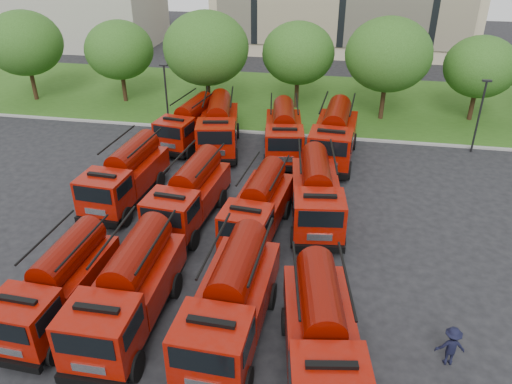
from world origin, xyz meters
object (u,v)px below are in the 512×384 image
fire_truck_11 (334,135)px  fire_truck_3 (321,336)px  firefighter_3 (447,362)px  fire_truck_5 (190,194)px  fire_truck_9 (218,126)px  fire_truck_7 (316,193)px  fire_truck_4 (126,175)px  fire_truck_10 (284,132)px  firefighter_2 (346,348)px  fire_truck_1 (129,290)px  fire_truck_2 (231,301)px  fire_truck_6 (259,206)px  firefighter_4 (89,254)px  fire_truck_0 (58,285)px  firefighter_5 (323,212)px  fire_truck_8 (189,123)px

fire_truck_11 → fire_truck_3: bearing=-85.4°
fire_truck_11 → firefighter_3: bearing=-70.2°
fire_truck_5 → fire_truck_9: fire_truck_9 is taller
fire_truck_5 → fire_truck_11: bearing=57.6°
fire_truck_3 → fire_truck_7: bearing=86.0°
fire_truck_4 → fire_truck_5: (4.18, -1.47, -0.01)m
fire_truck_10 → firefighter_2: 17.89m
fire_truck_9 → firefighter_2: (9.26, -17.37, -1.68)m
fire_truck_1 → fire_truck_2: size_ratio=0.98×
fire_truck_4 → fire_truck_6: 8.19m
fire_truck_1 → firefighter_4: (-3.99, 4.03, -1.66)m
fire_truck_2 → firefighter_2: bearing=2.5°
fire_truck_0 → fire_truck_5: (3.05, 7.93, 0.08)m
firefighter_5 → fire_truck_8: bearing=-8.2°
fire_truck_6 → fire_truck_11: (3.39, 9.69, 0.21)m
fire_truck_5 → fire_truck_11: size_ratio=0.92×
fire_truck_0 → fire_truck_10: bearing=71.0°
fire_truck_1 → fire_truck_10: bearing=77.3°
fire_truck_7 → fire_truck_6: bearing=-156.3°
fire_truck_4 → fire_truck_6: (7.95, -1.95, -0.08)m
fire_truck_3 → fire_truck_4: size_ratio=1.03×
fire_truck_11 → firefighter_4: bearing=-127.0°
fire_truck_1 → fire_truck_10: (3.84, 17.28, -0.05)m
fire_truck_3 → fire_truck_9: size_ratio=0.96×
fire_truck_10 → firefighter_4: bearing=-128.7°
fire_truck_4 → firefighter_4: fire_truck_4 is taller
fire_truck_9 → fire_truck_5: bearing=-95.9°
firefighter_4 → fire_truck_2: bearing=-145.7°
fire_truck_11 → firefighter_3: size_ratio=4.67×
fire_truck_4 → firefighter_5: size_ratio=4.27×
firefighter_4 → fire_truck_6: bearing=-96.0°
fire_truck_4 → fire_truck_8: (1.09, 8.62, -0.09)m
firefighter_4 → fire_truck_10: bearing=-60.0°
firefighter_4 → fire_truck_11: bearing=-70.0°
fire_truck_7 → fire_truck_8: (-9.65, 8.91, -0.12)m
fire_truck_1 → firefighter_5: fire_truck_1 is taller
fire_truck_6 → firefighter_4: (-7.82, -3.39, -1.52)m
fire_truck_1 → fire_truck_6: (3.83, 7.42, -0.14)m
fire_truck_4 → firefighter_2: (12.63, -9.28, -1.60)m
fire_truck_2 → fire_truck_9: size_ratio=0.97×
fire_truck_2 → firefighter_4: bearing=155.9°
fire_truck_10 → fire_truck_11: bearing=-11.0°
fire_truck_6 → fire_truck_9: size_ratio=0.89×
fire_truck_1 → fire_truck_6: size_ratio=1.06×
fire_truck_8 → fire_truck_11: fire_truck_11 is taller
fire_truck_0 → firefighter_3: size_ratio=4.05×
fire_truck_2 → firefighter_4: 9.14m
fire_truck_1 → fire_truck_7: 11.23m
fire_truck_8 → firefighter_5: (10.07, -8.02, -1.51)m
fire_truck_11 → firefighter_5: (-0.18, -7.14, -1.73)m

